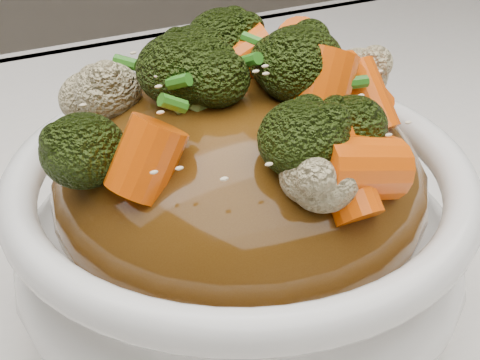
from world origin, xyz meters
name	(u,v)px	position (x,y,z in m)	size (l,w,h in m)	color
tablecloth	(245,333)	(0.00, 0.00, 0.73)	(1.20, 0.80, 0.04)	white
bowl	(240,236)	(0.00, 0.00, 0.80)	(0.23, 0.23, 0.09)	white
sauce_base	(240,185)	(0.00, 0.00, 0.83)	(0.18, 0.18, 0.10)	#512F0D
carrots	(240,60)	(0.00, 0.00, 0.89)	(0.18, 0.18, 0.05)	#FF5C08
broccoli	(240,63)	(0.00, 0.00, 0.89)	(0.18, 0.18, 0.05)	black
cauliflower	(240,67)	(0.00, 0.00, 0.89)	(0.18, 0.18, 0.04)	beige
scallions	(240,58)	(0.00, 0.00, 0.89)	(0.14, 0.14, 0.02)	#2A721A
sesame_seeds	(240,58)	(0.00, 0.00, 0.89)	(0.16, 0.16, 0.01)	beige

